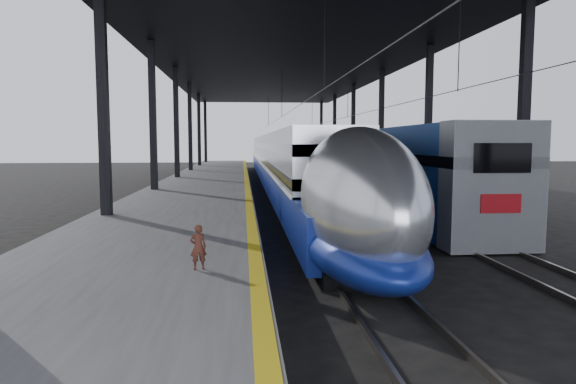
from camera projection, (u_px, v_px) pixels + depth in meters
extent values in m
plane|color=black|center=(279.00, 274.00, 13.92)|extent=(160.00, 160.00, 0.00)
cube|color=#4C4C4F|center=(204.00, 190.00, 33.40)|extent=(6.00, 80.00, 1.00)
cube|color=gold|center=(247.00, 182.00, 33.59)|extent=(0.30, 80.00, 0.01)
cube|color=slate|center=(277.00, 195.00, 33.86)|extent=(0.08, 80.00, 0.16)
cube|color=slate|center=(299.00, 195.00, 33.98)|extent=(0.08, 80.00, 0.16)
cube|color=slate|center=(351.00, 195.00, 34.30)|extent=(0.08, 80.00, 0.16)
cube|color=slate|center=(373.00, 195.00, 34.42)|extent=(0.08, 80.00, 0.16)
cube|color=black|center=(104.00, 116.00, 17.94)|extent=(0.35, 0.35, 9.00)
cube|color=black|center=(524.00, 118.00, 19.29)|extent=(0.35, 0.35, 9.00)
cube|color=black|center=(153.00, 125.00, 27.85)|extent=(0.35, 0.35, 9.00)
cube|color=black|center=(428.00, 126.00, 29.20)|extent=(0.35, 0.35, 9.00)
cube|color=black|center=(176.00, 130.00, 37.77)|extent=(0.35, 0.35, 9.00)
cube|color=black|center=(381.00, 130.00, 39.12)|extent=(0.35, 0.35, 9.00)
cube|color=black|center=(190.00, 132.00, 47.68)|extent=(0.35, 0.35, 9.00)
cube|color=black|center=(353.00, 133.00, 49.03)|extent=(0.35, 0.35, 9.00)
cube|color=black|center=(199.00, 134.00, 57.60)|extent=(0.35, 0.35, 9.00)
cube|color=black|center=(334.00, 134.00, 58.95)|extent=(0.35, 0.35, 9.00)
cube|color=black|center=(206.00, 135.00, 67.51)|extent=(0.35, 0.35, 9.00)
cube|color=black|center=(321.00, 136.00, 68.86)|extent=(0.35, 0.35, 9.00)
cube|color=black|center=(286.00, 54.00, 33.03)|extent=(18.00, 75.00, 0.45)
cylinder|color=slate|center=(288.00, 113.00, 33.40)|extent=(0.03, 74.00, 0.03)
cylinder|color=slate|center=(363.00, 113.00, 33.84)|extent=(0.03, 74.00, 0.03)
cube|color=silver|center=(277.00, 158.00, 44.65)|extent=(2.78, 57.00, 3.83)
cube|color=navy|center=(278.00, 173.00, 43.28)|extent=(2.86, 62.00, 1.49)
cube|color=silver|center=(277.00, 163.00, 44.70)|extent=(2.87, 57.00, 0.10)
cube|color=black|center=(277.00, 145.00, 44.55)|extent=(2.82, 57.00, 0.40)
cube|color=black|center=(277.00, 158.00, 44.65)|extent=(2.82, 57.00, 0.40)
ellipsoid|color=silver|center=(356.00, 200.00, 13.44)|extent=(2.78, 8.40, 3.83)
ellipsoid|color=navy|center=(356.00, 241.00, 13.54)|extent=(2.86, 8.40, 1.63)
ellipsoid|color=black|center=(384.00, 178.00, 10.78)|extent=(1.44, 2.20, 0.86)
cube|color=black|center=(355.00, 270.00, 13.62)|extent=(2.11, 2.60, 0.40)
cube|color=black|center=(286.00, 191.00, 35.43)|extent=(2.11, 2.60, 0.40)
cube|color=navy|center=(408.00, 171.00, 24.77)|extent=(3.03, 18.00, 4.12)
cube|color=gray|center=(492.00, 186.00, 16.44)|extent=(3.09, 1.20, 4.17)
cube|color=black|center=(503.00, 158.00, 15.74)|extent=(1.84, 0.06, 0.92)
cube|color=#9C0C12|center=(501.00, 204.00, 15.88)|extent=(1.30, 0.06, 0.60)
cube|color=gray|center=(336.00, 159.00, 43.61)|extent=(3.03, 18.00, 4.12)
cube|color=gray|center=(308.00, 154.00, 62.45)|extent=(3.03, 18.00, 4.12)
cube|color=black|center=(458.00, 234.00, 19.01)|extent=(2.38, 2.40, 0.36)
cube|color=black|center=(343.00, 185.00, 40.83)|extent=(2.38, 2.40, 0.36)
imported|color=#4B2319|center=(198.00, 247.00, 10.35)|extent=(0.38, 0.29, 0.92)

